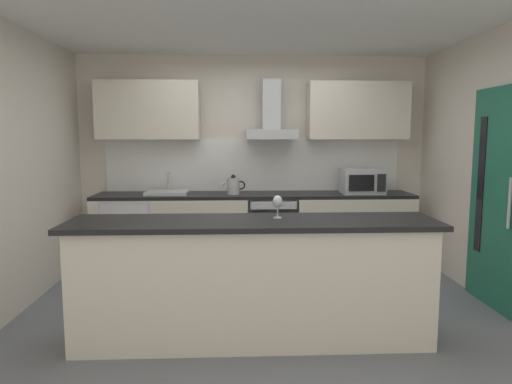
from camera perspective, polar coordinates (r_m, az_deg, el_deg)
The scene contains 17 objects.
ground at distance 4.41m, azimuth 0.63°, elevation -14.45°, with size 5.39×4.54×0.02m, color slate.
ceiling at distance 4.22m, azimuth 0.68°, elevation 20.82°, with size 5.39×4.54×0.02m, color white.
wall_back at distance 5.94m, azimuth -0.34°, elevation 4.09°, with size 5.39×0.12×2.60m, color silver.
wall_left at distance 4.58m, azimuth -28.82°, elevation 2.36°, with size 0.12×4.54×2.60m, color silver.
wall_right at distance 4.80m, azimuth 28.66°, elevation 2.54°, with size 0.12×4.54×2.60m, color silver.
backsplash_tile at distance 5.87m, azimuth -0.31°, elevation 3.38°, with size 3.73×0.02×0.66m, color white.
counter_back at distance 5.67m, azimuth -0.18°, elevation -4.72°, with size 3.86×0.60×0.90m.
counter_island at distance 3.60m, azimuth -0.35°, elevation -11.00°, with size 2.81×0.64×0.97m.
upper_cabinets at distance 5.71m, azimuth -0.25°, elevation 10.10°, with size 3.81×0.32×0.70m.
side_door at distance 4.78m, azimuth 27.73°, elevation -0.71°, with size 0.08×0.85×2.05m.
oven at distance 5.65m, azimuth 1.96°, elevation -4.65°, with size 0.60×0.62×0.80m.
refrigerator at distance 5.78m, azimuth -15.32°, elevation -4.99°, with size 0.58×0.60×0.85m.
microwave at distance 5.73m, azimuth 13.09°, elevation 1.30°, with size 0.50×0.38×0.30m.
sink at distance 5.63m, azimuth -10.98°, elevation 0.01°, with size 0.50×0.40×0.26m.
kettle at distance 5.52m, azimuth -2.83°, elevation 0.79°, with size 0.29×0.15×0.24m.
range_hood at distance 5.67m, azimuth 1.91°, elevation 8.88°, with size 0.62×0.45×0.72m.
wine_glass at distance 3.56m, azimuth 2.71°, elevation -1.30°, with size 0.08×0.08×0.18m.
Camera 1 is at (-0.23, -4.09, 1.60)m, focal length 32.10 mm.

